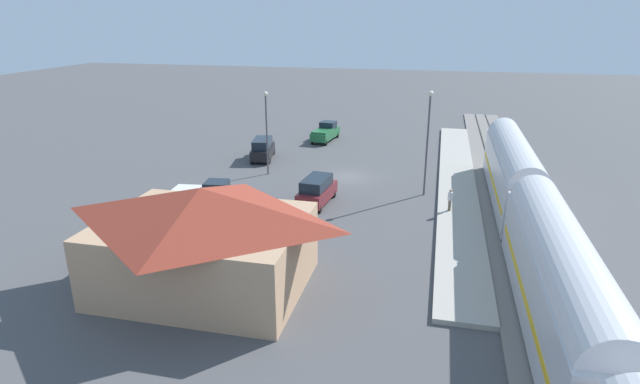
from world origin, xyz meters
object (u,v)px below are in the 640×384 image
Objects in this scene: station_building at (204,237)px; pickup_white at (206,194)px; light_pole_lot_center at (266,123)px; pickup_green at (326,132)px; light_pole_near_platform at (428,132)px; suv_black at (263,149)px; pedestrian_on_platform at (450,198)px; suv_maroon at (317,190)px.

pickup_white is at bearing -64.88° from station_building.
pickup_white is at bearing 78.70° from light_pole_lot_center.
pickup_green is at bearing -99.97° from pickup_white.
light_pole_near_platform is at bearing 169.59° from light_pole_lot_center.
light_pole_near_platform reaches higher than suv_black.
station_building is 6.78× the size of pedestrian_on_platform.
pickup_green is 21.95m from suv_maroon.
suv_maroon is 0.65× the size of light_pole_lot_center.
light_pole_lot_center is at bearing 80.90° from pickup_green.
pickup_green reaches higher than pedestrian_on_platform.
pickup_green is at bearing -79.26° from suv_maroon.
light_pole_lot_center is at bearing -10.41° from light_pole_near_platform.
light_pole_lot_center reaches higher than station_building.
light_pole_near_platform reaches higher than station_building.
pickup_white is at bearing 91.18° from suv_black.
light_pole_near_platform is (-16.65, -6.84, 4.37)m from pickup_white.
suv_black is at bearing 65.09° from pickup_green.
light_pole_near_platform is at bearing -121.24° from station_building.
station_building is at bearing 47.26° from pedestrian_on_platform.
light_pole_lot_center is at bearing -22.12° from pedestrian_on_platform.
station_building is 2.07× the size of pickup_green.
light_pole_near_platform is 14.99m from light_pole_lot_center.
suv_black is at bearing -77.55° from station_building.
light_pole_lot_center is (6.44, -6.88, 3.77)m from suv_maroon.
suv_black is 14.59m from suv_maroon.
light_pole_lot_center is at bearing 114.39° from suv_black.
pickup_white is at bearing 80.03° from pickup_green.
station_building reaches higher than suv_black.
station_building is 19.61m from pedestrian_on_platform.
suv_black is 19.04m from light_pole_near_platform.
suv_black is (19.00, -11.70, -0.13)m from pedestrian_on_platform.
light_pole_near_platform is (-11.20, -18.46, 2.39)m from station_building.
suv_maroon is 0.58× the size of light_pole_near_platform.
station_building is 21.73m from light_pole_near_platform.
pedestrian_on_platform is 0.33× the size of suv_black.
suv_black is 14.42m from pickup_white.
light_pole_near_platform is at bearing 125.45° from pickup_green.
pedestrian_on_platform is at bearing -132.74° from station_building.
pedestrian_on_platform is 0.20× the size of light_pole_near_platform.
suv_black is 0.59× the size of light_pole_near_platform.
suv_black reaches higher than pickup_white.
pedestrian_on_platform is at bearing 123.88° from pickup_green.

